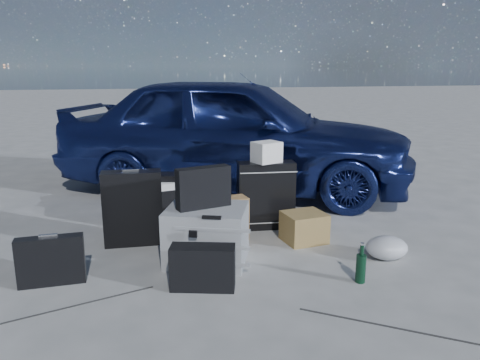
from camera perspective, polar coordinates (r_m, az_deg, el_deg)
name	(u,v)px	position (r m, az deg, el deg)	size (l,w,h in m)	color
ground	(238,265)	(3.69, -0.27, -10.38)	(60.00, 60.00, 0.00)	#AAA9A5
car	(235,133)	(5.72, -0.57, 5.77)	(1.69, 4.20, 1.43)	navy
pelican_case	(207,235)	(3.70, -4.07, -6.66)	(0.61, 0.50, 0.44)	gray
laptop_bag	(203,188)	(3.59, -4.48, -0.92)	(0.42, 0.11, 0.32)	black
briefcase	(51,261)	(3.59, -22.07, -9.11)	(0.45, 0.10, 0.35)	black
suitcase_left	(133,208)	(4.11, -12.94, -3.36)	(0.50, 0.18, 0.64)	black
suitcase_right	(266,195)	(4.42, 3.17, -1.87)	(0.53, 0.19, 0.64)	black
white_carton	(267,152)	(4.33, 3.26, 3.42)	(0.24, 0.19, 0.19)	white
duffel_bag	(171,205)	(4.65, -8.37, -3.02)	(0.71, 0.31, 0.36)	black
flat_box_white	(169,184)	(4.61, -8.62, -0.44)	(0.37, 0.28, 0.06)	white
flat_box_black	(170,177)	(4.62, -8.57, 0.37)	(0.28, 0.20, 0.06)	black
kraft_bag	(231,219)	(4.16, -1.14, -4.72)	(0.29, 0.17, 0.38)	#AD804B
cardboard_box	(304,227)	(4.16, 7.82, -5.72)	(0.35, 0.30, 0.26)	olive
plastic_bag	(387,248)	(3.96, 17.46, -7.87)	(0.33, 0.28, 0.18)	#BABBC0
messenger_bag	(203,267)	(3.29, -4.56, -10.58)	(0.44, 0.17, 0.31)	black
green_bottle	(361,264)	(3.48, 14.55, -9.84)	(0.07, 0.07, 0.28)	black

